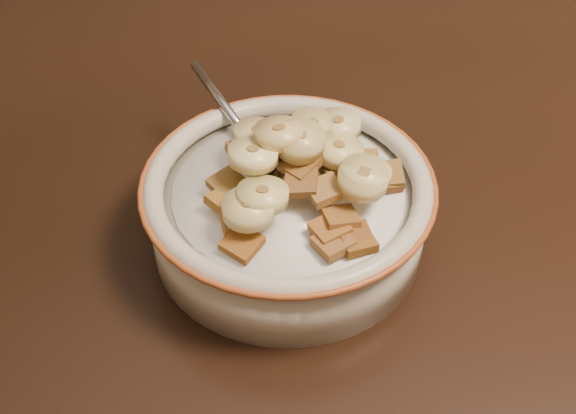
{
  "coord_description": "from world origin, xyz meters",
  "views": [
    {
      "loc": [
        -0.25,
        -0.45,
        1.11
      ],
      "look_at": [
        -0.27,
        -0.11,
        0.78
      ],
      "focal_mm": 45.0,
      "sensor_mm": 36.0,
      "label": 1
    }
  ],
  "objects": [
    {
      "name": "chair",
      "position": [
        0.09,
        0.59,
        0.43
      ],
      "size": [
        0.38,
        0.38,
        0.86
      ],
      "primitive_type": "cube",
      "rotation": [
        0.0,
        0.0,
        0.0
      ],
      "color": "black",
      "rests_on": "floor"
    },
    {
      "name": "cereal_bowl",
      "position": [
        -0.27,
        -0.11,
        0.77
      ],
      "size": [
        0.18,
        0.18,
        0.04
      ],
      "primitive_type": "cylinder",
      "color": "beige",
      "rests_on": "table"
    },
    {
      "name": "milk",
      "position": [
        -0.27,
        -0.11,
        0.79
      ],
      "size": [
        0.15,
        0.15,
        0.0
      ],
      "primitive_type": "cylinder",
      "color": "white",
      "rests_on": "cereal_bowl"
    },
    {
      "name": "spoon",
      "position": [
        -0.29,
        -0.08,
        0.8
      ],
      "size": [
        0.05,
        0.05,
        0.01
      ],
      "primitive_type": "ellipsoid",
      "rotation": [
        0.0,
        0.0,
        3.75
      ],
      "color": "#AAAFBE",
      "rests_on": "cereal_bowl"
    },
    {
      "name": "cereal_square_0",
      "position": [
        -0.26,
        -0.11,
        0.82
      ],
      "size": [
        0.03,
        0.03,
        0.01
      ],
      "primitive_type": "cube",
      "rotation": [
        -0.25,
        0.05,
        2.43
      ],
      "color": "brown",
      "rests_on": "milk"
    },
    {
      "name": "cereal_square_1",
      "position": [
        -0.29,
        -0.09,
        0.81
      ],
      "size": [
        0.03,
        0.03,
        0.01
      ],
      "primitive_type": "cube",
      "rotation": [
        0.0,
        -0.01,
        1.13
      ],
      "color": "brown",
      "rests_on": "milk"
    },
    {
      "name": "cereal_square_2",
      "position": [
        -0.3,
        -0.09,
        0.81
      ],
      "size": [
        0.03,
        0.03,
        0.01
      ],
      "primitive_type": "cube",
      "rotation": [
        0.15,
        -0.09,
        2.0
      ],
      "color": "#9B6626",
      "rests_on": "milk"
    },
    {
      "name": "cereal_square_3",
      "position": [
        -0.29,
        -0.07,
        0.8
      ],
      "size": [
        0.02,
        0.02,
        0.01
      ],
      "primitive_type": "cube",
      "rotation": [
        0.11,
        -0.1,
        3.05
      ],
      "color": "brown",
      "rests_on": "milk"
    },
    {
      "name": "cereal_square_4",
      "position": [
        -0.25,
        -0.12,
        0.81
      ],
      "size": [
        0.03,
        0.03,
        0.01
      ],
      "primitive_type": "cube",
      "rotation": [
        -0.01,
        -0.14,
        0.47
      ],
      "color": "olive",
      "rests_on": "milk"
    },
    {
      "name": "cereal_square_5",
      "position": [
        -0.24,
        -0.14,
        0.8
      ],
      "size": [
        0.03,
        0.03,
        0.01
      ],
      "primitive_type": "cube",
      "rotation": [
        0.1,
        0.16,
        1.88
      ],
      "color": "brown",
      "rests_on": "milk"
    },
    {
      "name": "cereal_square_6",
      "position": [
        -0.23,
        -0.15,
        0.8
      ],
      "size": [
        0.03,
        0.03,
        0.01
      ],
      "primitive_type": "cube",
      "rotation": [
        0.07,
        0.05,
        2.0
      ],
      "color": "brown",
      "rests_on": "milk"
    },
    {
      "name": "cereal_square_7",
      "position": [
        -0.24,
        -0.1,
        0.81
      ],
      "size": [
        0.03,
        0.03,
        0.01
      ],
      "primitive_type": "cube",
      "rotation": [
        -0.03,
        0.16,
        2.04
      ],
      "color": "brown",
      "rests_on": "milk"
    },
    {
      "name": "cereal_square_8",
      "position": [
        -0.22,
        -0.09,
        0.8
      ],
      "size": [
        0.02,
        0.02,
        0.01
      ],
      "primitive_type": "cube",
      "rotation": [
        -0.17,
        -0.16,
        1.52
      ],
      "color": "olive",
      "rests_on": "milk"
    },
    {
      "name": "cereal_square_9",
      "position": [
        -0.23,
        -0.15,
        0.8
      ],
      "size": [
        0.03,
        0.03,
        0.01
      ],
      "primitive_type": "cube",
      "rotation": [
        0.14,
        0.16,
        0.35
      ],
      "color": "brown",
      "rests_on": "milk"
    },
    {
      "name": "cereal_square_10",
      "position": [
        -0.3,
        -0.14,
        0.8
      ],
      "size": [
        0.03,
        0.03,
        0.01
      ],
      "primitive_type": "cube",
      "rotation": [
        0.16,
        0.11,
        0.34
      ],
      "color": "olive",
      "rests_on": "milk"
    },
    {
      "name": "cereal_square_11",
      "position": [
        -0.28,
        -0.07,
        0.8
      ],
      "size": [
        0.02,
        0.02,
        0.01
      ],
      "primitive_type": "cube",
      "rotation": [
        -0.04,
        0.08,
        3.08
      ],
      "color": "brown",
      "rests_on": "milk"
    },
    {
      "name": "cereal_square_12",
      "position": [
        -0.21,
        -0.1,
        0.8
      ],
      "size": [
        0.02,
        0.02,
        0.01
      ],
      "primitive_type": "cube",
      "rotation": [
        -0.15,
        -0.18,
        1.68
      ],
      "color": "olive",
      "rests_on": "milk"
    },
    {
      "name": "cereal_square_13",
      "position": [
        -0.26,
        -0.12,
        0.81
      ],
      "size": [
        0.02,
        0.02,
        0.01
      ],
      "primitive_type": "cube",
      "rotation": [
        -0.15,
        0.15,
        3.09
      ],
      "color": "brown",
      "rests_on": "milk"
    },
    {
      "name": "cereal_square_14",
      "position": [
        -0.31,
        -0.11,
        0.8
      ],
      "size": [
        0.03,
        0.03,
        0.01
      ],
      "primitive_type": "cube",
      "rotation": [
        -0.07,
        -0.09,
        2.35
      ],
      "color": "brown",
      "rests_on": "milk"
    },
    {
      "name": "cereal_square_15",
      "position": [
        -0.22,
        -0.09,
        0.8
      ],
      "size": [
        0.03,
        0.02,
        0.01
      ],
      "primitive_type": "cube",
      "rotation": [
        0.06,
        -0.13,
        2.87
      ],
      "color": "olive",
      "rests_on": "milk"
    },
    {
      "name": "cereal_square_16",
      "position": [
        -0.24,
        -0.15,
        0.8
      ],
      "size": [
        0.03,
        0.03,
        0.01
      ],
      "primitive_type": "cube",
      "rotation": [
        -0.1,
        0.04,
        2.14
      ],
      "color": "#925A2A",
      "rests_on": "milk"
    },
    {
      "name": "cereal_square_17",
      "position": [
        -0.24,
        -0.16,
        0.8
      ],
      "size": [
        0.03,
        0.03,
        0.01
      ],
      "primitive_type": "cube",
      "rotation": [
        -0.05,
        0.07,
        2.2
      ],
      "color": "brown",
      "rests_on": "milk"
    },
    {
      "name": "cereal_square_18",
      "position": [
        -0.26,
        -0.07,
        0.81
      ],
      "size": [
        0.02,
        0.02,
        0.01
      ],
      "primitive_type": "cube",
      "rotation": [
        -0.14,
        -0.16,
        1.51
      ],
      "color": "brown",
      "rests_on": "milk"
    },
    {
      "name": "cereal_square_19",
      "position": [
        -0.31,
        -0.13,
        0.8
      ],
      "size": [
        0.03,
        0.03,
        0.01
      ],
      "primitive_type": "cube",
      "rotation": [
        0.16,
        -0.02,
        2.4
      ],
      "color": "brown",
      "rests_on": "milk"
    },
    {
      "name": "cereal_square_20",
      "position": [
        -0.26,
        -0.1,
        0.82
      ],
      "size": [
        0.03,
        0.03,
        0.01
      ],
      "primitive_type": "cube",
      "rotation": [
        -0.15,
        0.17,
        1.96
      ],
      "color": "#9A6534",
      "rests_on": "milk"
    },
    {
      "name": "cereal_square_21",
      "position": [
        -0.29,
        -0.16,
        0.8
      ],
      "size": [
        0.03,
        0.03,
        0.01
      ],
      "primitive_type": "cube",
      "rotation": [
        0.11,
        -0.14,
        1.02
      ],
      "color": "#97511F",
      "rests_on": "milk"
    },
    {
      "name": "cereal_square_22",
      "position": [
        -0.21,
        -0.1,
        0.8
      ],
      "size": [
        0.03,
        0.03,
        0.01
      ],
      "primitive_type": "cube",
      "rotation": [
        0.16,
        0.14,
        0.32
      ],
      "color": "brown",
      "rests_on": "milk"
    },
    {
      "name": "banana_slice_0",
      "position": [
        -0.28,
        -0.14,
        0.82
      ],
      "size": [
        0.04,
        0.04,
        0.01
      ],
      "primitive_type": "cylinder",
      "rotation": [
        0.08,
        0.12,
        1.99
      ],
      "color": "#D0C179",
      "rests_on": "milk"
    },
    {
      "name": "banana_slice_1",
      "position": [
        -0.29,
        -0.11,
        0.82
      ],
      "size": [
        0.04,
        0.04,
        0.02
      ],
      "primitive_type": "cylinder",
      "rotation": [
        -0.11,
        0.09,
        0.27
      ],
      "color": "#FEF199",
      "rests_on": "milk"
    },
    {
      "name": "banana_slice_2",
      "position": [
        -0.22,
        -0.12,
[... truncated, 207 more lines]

